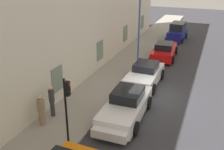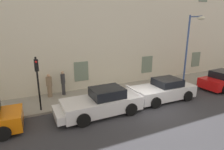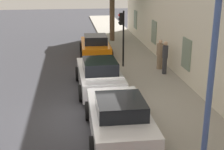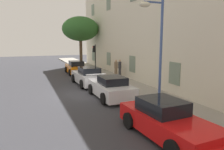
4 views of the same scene
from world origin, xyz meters
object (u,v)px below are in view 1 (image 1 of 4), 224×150
(sportscar_yellow_flank, at_px, (125,108))
(pedestrian_strolling, at_px, (52,100))
(hatchback_parked, at_px, (177,32))
(pedestrian_admiring, at_px, (41,110))
(traffic_light, at_px, (67,100))
(sportscar_white_middle, at_px, (144,76))
(sportscar_tail_end, at_px, (165,50))
(street_lamp, at_px, (145,17))

(sportscar_yellow_flank, height_order, pedestrian_strolling, pedestrian_strolling)
(sportscar_yellow_flank, xyz_separation_m, hatchback_parked, (17.87, -0.01, 0.20))
(pedestrian_admiring, bearing_deg, pedestrian_strolling, -0.07)
(hatchback_parked, bearing_deg, traffic_light, 175.51)
(hatchback_parked, bearing_deg, pedestrian_admiring, 169.63)
(sportscar_yellow_flank, distance_m, sportscar_white_middle, 4.69)
(sportscar_tail_end, xyz_separation_m, pedestrian_strolling, (-12.73, 3.57, 0.43))
(sportscar_white_middle, height_order, street_lamp, street_lamp)
(hatchback_parked, distance_m, traffic_light, 21.09)
(hatchback_parked, distance_m, pedestrian_strolling, 19.59)
(hatchback_parked, bearing_deg, sportscar_tail_end, 178.92)
(street_lamp, bearing_deg, pedestrian_admiring, 167.36)
(traffic_light, xyz_separation_m, pedestrian_admiring, (0.77, 2.05, -1.36))
(street_lamp, bearing_deg, sportscar_yellow_flank, -171.02)
(pedestrian_admiring, bearing_deg, sportscar_yellow_flank, -57.68)
(sportscar_yellow_flank, xyz_separation_m, sportscar_tail_end, (11.35, 0.11, -0.03))
(sportscar_yellow_flank, height_order, hatchback_parked, hatchback_parked)
(sportscar_yellow_flank, height_order, sportscar_tail_end, sportscar_yellow_flank)
(hatchback_parked, relative_size, traffic_light, 1.21)
(traffic_light, bearing_deg, street_lamp, -1.64)
(sportscar_white_middle, xyz_separation_m, pedestrian_admiring, (-7.02, 3.45, 0.34))
(traffic_light, xyz_separation_m, pedestrian_strolling, (1.73, 2.05, -1.28))
(street_lamp, distance_m, pedestrian_admiring, 11.29)
(hatchback_parked, xyz_separation_m, pedestrian_admiring, (-20.20, 3.70, 0.12))
(sportscar_yellow_flank, height_order, pedestrian_admiring, pedestrian_admiring)
(hatchback_parked, distance_m, pedestrian_admiring, 20.54)
(sportscar_yellow_flank, height_order, sportscar_white_middle, sportscar_yellow_flank)
(traffic_light, bearing_deg, sportscar_tail_end, -6.02)
(sportscar_yellow_flank, bearing_deg, sportscar_white_middle, 2.83)
(pedestrian_admiring, height_order, pedestrian_strolling, pedestrian_strolling)
(pedestrian_strolling, bearing_deg, sportscar_tail_end, -15.69)
(street_lamp, relative_size, pedestrian_strolling, 3.20)
(sportscar_yellow_flank, xyz_separation_m, sportscar_white_middle, (4.69, 0.23, -0.02))
(pedestrian_strolling, bearing_deg, hatchback_parked, -10.88)
(hatchback_parked, bearing_deg, sportscar_white_middle, 178.93)
(sportscar_yellow_flank, xyz_separation_m, pedestrian_strolling, (-1.37, 3.68, 0.40))
(sportscar_tail_end, height_order, pedestrian_admiring, pedestrian_admiring)
(pedestrian_admiring, distance_m, pedestrian_strolling, 0.96)
(pedestrian_strolling, bearing_deg, sportscar_white_middle, -29.66)
(hatchback_parked, height_order, pedestrian_strolling, hatchback_parked)
(sportscar_white_middle, bearing_deg, pedestrian_admiring, 153.81)
(traffic_light, bearing_deg, sportscar_yellow_flank, -27.76)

